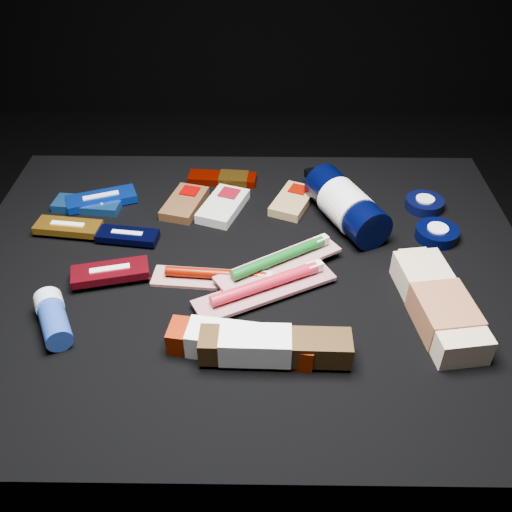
{
  "coord_description": "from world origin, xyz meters",
  "views": [
    {
      "loc": [
        0.02,
        -0.74,
        1.02
      ],
      "look_at": [
        0.01,
        0.01,
        0.42
      ],
      "focal_mm": 40.0,
      "sensor_mm": 36.0,
      "label": 1
    }
  ],
  "objects_px": {
    "lotion_bottle": "(346,205)",
    "toothpaste_carton_red": "(234,342)",
    "bodywash_bottle": "(439,306)",
    "deodorant_stick": "(53,318)"
  },
  "relations": [
    {
      "from": "lotion_bottle",
      "to": "bodywash_bottle",
      "type": "bearing_deg",
      "value": -90.14
    },
    {
      "from": "bodywash_bottle",
      "to": "toothpaste_carton_red",
      "type": "relative_size",
      "value": 1.1
    },
    {
      "from": "bodywash_bottle",
      "to": "deodorant_stick",
      "type": "distance_m",
      "value": 0.58
    },
    {
      "from": "deodorant_stick",
      "to": "bodywash_bottle",
      "type": "bearing_deg",
      "value": -23.11
    },
    {
      "from": "lotion_bottle",
      "to": "deodorant_stick",
      "type": "distance_m",
      "value": 0.54
    },
    {
      "from": "bodywash_bottle",
      "to": "toothpaste_carton_red",
      "type": "xyz_separation_m",
      "value": [
        -0.31,
        -0.08,
        -0.0
      ]
    },
    {
      "from": "deodorant_stick",
      "to": "toothpaste_carton_red",
      "type": "xyz_separation_m",
      "value": [
        0.27,
        -0.04,
        -0.0
      ]
    },
    {
      "from": "lotion_bottle",
      "to": "toothpaste_carton_red",
      "type": "distance_m",
      "value": 0.38
    },
    {
      "from": "bodywash_bottle",
      "to": "lotion_bottle",
      "type": "bearing_deg",
      "value": 106.04
    },
    {
      "from": "bodywash_bottle",
      "to": "deodorant_stick",
      "type": "xyz_separation_m",
      "value": [
        -0.58,
        -0.03,
        -0.0
      ]
    }
  ]
}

